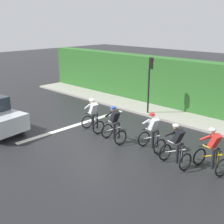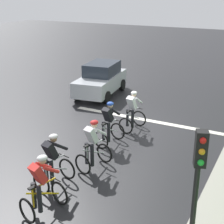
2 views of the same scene
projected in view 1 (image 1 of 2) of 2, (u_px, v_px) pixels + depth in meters
name	position (u px, v px, depth m)	size (l,w,h in m)	color
ground_plane	(94.00, 131.00, 14.66)	(80.00, 80.00, 0.00)	black
sidewalk_kerb	(184.00, 116.00, 16.83)	(2.80, 25.51, 0.12)	#9E998E
stone_wall_low	(192.00, 109.00, 17.38)	(0.44, 25.51, 0.58)	tan
hedge_wall	(196.00, 88.00, 17.21)	(1.10, 25.51, 3.09)	#2D6628
road_marking_stop_line	(77.00, 125.00, 15.58)	(7.00, 0.30, 0.01)	silver
cyclist_lead	(212.00, 151.00, 10.60)	(0.93, 1.22, 1.66)	black
cyclist_second	(176.00, 146.00, 11.00)	(0.86, 1.18, 1.66)	black
cyclist_mid	(153.00, 133.00, 12.30)	(0.90, 1.20, 1.66)	black
cyclist_fourth	(114.00, 125.00, 13.23)	(0.85, 1.18, 1.66)	black
cyclist_trailing	(93.00, 116.00, 14.47)	(0.83, 1.17, 1.66)	black
traffic_light_near_crossing	(150.00, 77.00, 16.64)	(0.26, 0.30, 3.34)	black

